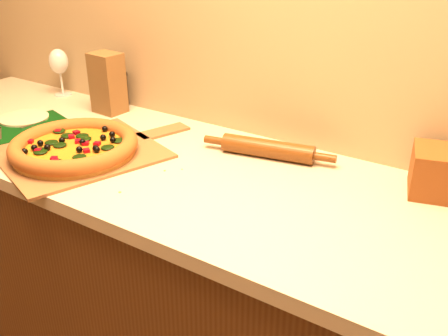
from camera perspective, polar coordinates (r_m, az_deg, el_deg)
cabinet at (r=1.63m, az=0.81°, el=-16.28°), size 2.80×0.65×0.86m
countertop at (r=1.37m, az=0.93°, el=-2.19°), size 2.84×0.68×0.04m
pizza_peel at (r=1.58m, az=-15.47°, el=1.83°), size 0.53×0.65×0.01m
pizza at (r=1.56m, az=-16.74°, el=2.38°), size 0.38×0.38×0.05m
cutting_board at (r=1.84m, az=-22.02°, el=4.27°), size 0.29×0.35×0.02m
rolling_pin at (r=1.49m, az=5.03°, el=2.21°), size 0.40×0.11×0.06m
wine_glass at (r=2.15m, az=-18.36°, el=11.35°), size 0.08×0.08×0.19m
paper_bag at (r=1.90m, az=-13.15°, el=9.42°), size 0.12×0.09×0.22m
dark_jar at (r=1.98m, az=-12.04°, el=8.85°), size 0.08×0.08×0.13m
side_plate at (r=1.92m, az=-21.86°, el=5.21°), size 0.21×0.21×0.02m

